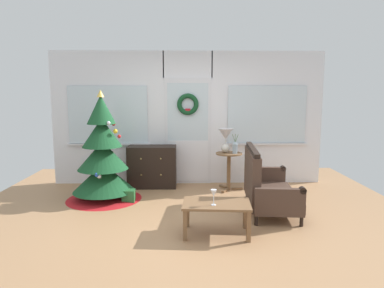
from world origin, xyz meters
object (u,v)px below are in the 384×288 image
Objects in this scene: settee_sofa at (264,186)px; coffee_table at (217,207)px; christmas_tree at (103,162)px; flower_vase at (235,147)px; wine_glass at (214,194)px; dresser_cabinet at (152,166)px; side_table at (229,164)px; table_lamp at (226,137)px; gift_box at (129,196)px.

settee_sofa is 1.68× the size of coffee_table.
christmas_tree is 2.31m from flower_vase.
christmas_tree is 2.64m from settee_sofa.
settee_sofa is 1.33m from wine_glass.
dresser_cabinet is at bearing 168.70° from flower_vase.
side_table is 2.07m from coffee_table.
table_lamp is (-0.06, 0.04, 0.48)m from side_table.
dresser_cabinet is at bearing 112.30° from wine_glass.
coffee_table is at bearing -65.93° from dresser_cabinet.
side_table reaches higher than coffee_table.
side_table is (2.16, 0.52, -0.15)m from christmas_tree.
dresser_cabinet is (0.74, 0.77, -0.25)m from christmas_tree.
gift_box is (-1.27, 1.43, -0.45)m from wine_glass.
dresser_cabinet is 2.05× the size of table_lamp.
christmas_tree reaches higher than side_table.
side_table is (1.42, -0.24, 0.10)m from dresser_cabinet.
flower_vase is 2.05m from gift_box.
gift_box is at bearing 168.72° from settee_sofa.
wine_glass is (-0.45, -2.11, 0.06)m from side_table.
coffee_table is (1.75, -1.50, -0.29)m from christmas_tree.
christmas_tree is 2.20m from table_lamp.
table_lamp reaches higher than dresser_cabinet.
dresser_cabinet is 4.50× the size of gift_box.
flower_vase is (1.52, -0.30, 0.41)m from dresser_cabinet.
dresser_cabinet reaches higher than coffee_table.
coffee_table is at bearing -45.50° from gift_box.
settee_sofa reaches higher than dresser_cabinet.
settee_sofa is 3.36× the size of table_lamp.
table_lamp is at bearing 146.31° from side_table.
flower_vase is 2.08m from coffee_table.
flower_vase is at bearing 11.63° from christmas_tree.
settee_sofa reaches higher than side_table.
table_lamp is at bearing 23.59° from gift_box.
side_table is 1.56× the size of table_lamp.
wine_glass is 0.97× the size of gift_box.
flower_vase reaches higher than settee_sofa.
wine_glass is at bearing -48.38° from gift_box.
dresser_cabinet is 2.48m from coffee_table.
table_lamp reaches higher than settee_sofa.
table_lamp is (2.10, 0.56, 0.33)m from christmas_tree.
dresser_cabinet is 2.27m from settee_sofa.
settee_sofa is 1.22m from coffee_table.
wine_glass reaches higher than coffee_table.
dresser_cabinet is 1.31× the size of side_table.
coffee_table is at bearing 63.47° from wine_glass.
side_table is 0.34m from flower_vase.
gift_box is at bearing -158.29° from side_table.
dresser_cabinet is at bearing 46.11° from christmas_tree.
flower_vase is (-0.31, 1.05, 0.43)m from settee_sofa.
table_lamp is 0.50× the size of coffee_table.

